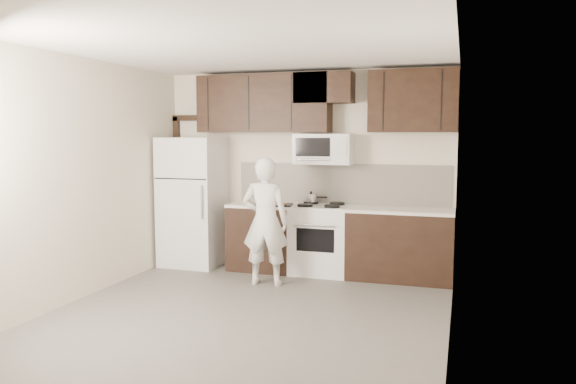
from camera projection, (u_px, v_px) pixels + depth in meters
The scene contains 14 objects.
floor at pixel (246, 315), 5.74m from camera, with size 4.50×4.50×0.00m, color #585552.
back_wall at pixel (306, 170), 7.73m from camera, with size 4.00×4.00×0.00m, color beige.
ceiling at pixel (244, 46), 5.46m from camera, with size 4.50×4.50×0.00m, color white.
counter_run at pixel (343, 241), 7.35m from camera, with size 2.95×0.64×0.91m.
stove at pixel (321, 239), 7.44m from camera, with size 0.76×0.66×0.94m.
backsplash at pixel (341, 184), 7.59m from camera, with size 2.90×0.02×0.54m, color silver.
upper_cabinets at pixel (318, 101), 7.41m from camera, with size 3.48×0.35×0.78m.
microwave at pixel (324, 149), 7.43m from camera, with size 0.76×0.42×0.40m.
refrigerator at pixel (193, 202), 7.90m from camera, with size 0.80×0.76×1.80m.
door_trim at pixel (180, 175), 8.28m from camera, with size 0.50×0.08×2.12m.
saucepan at pixel (311, 199), 7.58m from camera, with size 0.31×0.18×0.17m.
baking_tray at pixel (277, 205), 7.39m from camera, with size 0.40×0.30×0.02m, color black.
pizza at pixel (277, 203), 7.38m from camera, with size 0.27×0.27×0.02m, color tan.
person at pixel (265, 221), 6.85m from camera, with size 0.57×0.38×1.57m, color white.
Camera 1 is at (2.08, -5.19, 1.85)m, focal length 35.00 mm.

